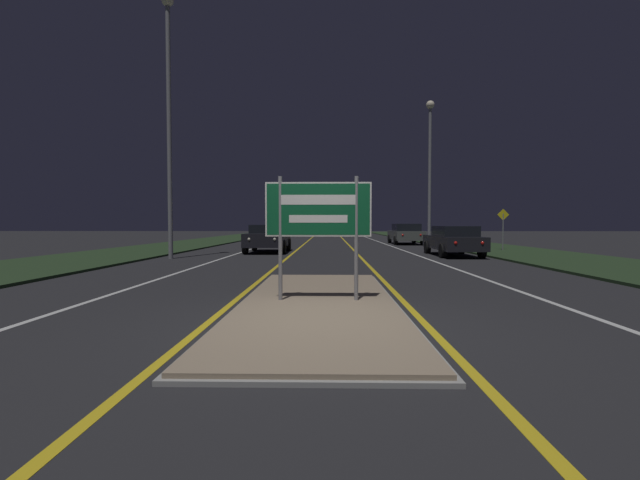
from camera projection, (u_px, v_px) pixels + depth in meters
name	position (u px, v px, depth m)	size (l,w,h in m)	color
ground_plane	(316.00, 325.00, 6.00)	(160.00, 160.00, 0.00)	#232326
median_island	(318.00, 303.00, 7.42)	(2.72, 7.47, 0.10)	#999993
verge_left	(171.00, 247.00, 26.17)	(5.00, 100.00, 0.08)	#23381E
verge_right	(483.00, 247.00, 25.79)	(5.00, 100.00, 0.08)	#23381E
centre_line_yellow_left	(305.00, 244.00, 31.00)	(0.12, 70.00, 0.01)	gold
centre_line_yellow_right	(347.00, 244.00, 30.94)	(0.12, 70.00, 0.01)	gold
lane_line_white_left	(268.00, 244.00, 31.06)	(0.12, 70.00, 0.01)	silver
lane_line_white_right	(384.00, 244.00, 30.89)	(0.12, 70.00, 0.01)	silver
edge_line_white_left	(227.00, 243.00, 31.12)	(0.10, 70.00, 0.01)	silver
edge_line_white_right	(426.00, 244.00, 30.83)	(0.10, 70.00, 0.01)	silver
highway_sign	(318.00, 215.00, 7.36)	(1.83, 0.07, 2.14)	gray
streetlight_left_near	(169.00, 97.00, 17.26)	(0.50, 0.50, 10.64)	gray
streetlight_right_near	(430.00, 156.00, 25.63)	(0.49, 0.49, 8.79)	gray
car_receding_0	(453.00, 240.00, 19.11)	(1.85, 4.51, 1.33)	black
car_receding_1	(405.00, 233.00, 30.32)	(2.03, 4.74, 1.44)	#4C514C
car_approaching_0	(268.00, 237.00, 21.54)	(2.04, 4.12, 1.38)	black
warning_sign	(503.00, 225.00, 22.18)	(0.60, 0.06, 2.13)	gray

